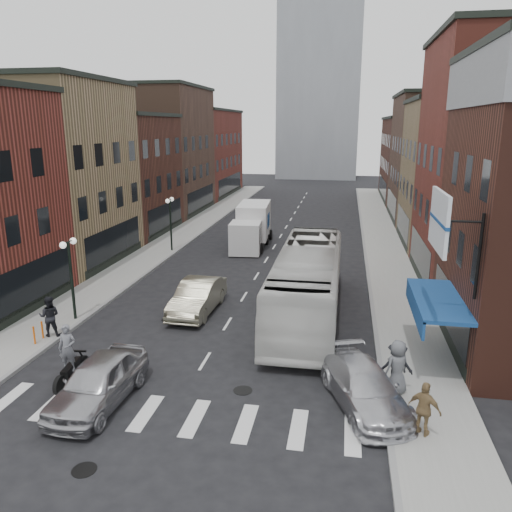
{
  "coord_description": "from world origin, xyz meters",
  "views": [
    {
      "loc": [
        5.33,
        -16.89,
        9.34
      ],
      "look_at": [
        0.96,
        7.48,
        2.8
      ],
      "focal_mm": 35.0,
      "sensor_mm": 36.0,
      "label": 1
    }
  ],
  "objects": [
    {
      "name": "curb_right",
      "position": [
        7.0,
        22.0,
        0.0
      ],
      "size": [
        0.2,
        74.0,
        0.16
      ],
      "primitive_type": "cube",
      "color": "gray",
      "rests_on": "ground"
    },
    {
      "name": "bldg_left_mid_a",
      "position": [
        -14.99,
        14.0,
        6.15
      ],
      "size": [
        10.3,
        10.2,
        12.3
      ],
      "color": "#90794F",
      "rests_on": "ground"
    },
    {
      "name": "ped_right_c",
      "position": [
        7.4,
        -0.42,
        1.13
      ],
      "size": [
        1.15,
        1.06,
        1.97
      ],
      "primitive_type": "imported",
      "rotation": [
        0.0,
        0.0,
        3.75
      ],
      "color": "#54575B",
      "rests_on": "sidewalk_right"
    },
    {
      "name": "ped_right_b",
      "position": [
        7.99,
        -2.84,
        1.02
      ],
      "size": [
        1.14,
        0.94,
        1.74
      ],
      "primitive_type": "imported",
      "rotation": [
        0.0,
        0.0,
        2.64
      ],
      "color": "olive",
      "rests_on": "sidewalk_right"
    },
    {
      "name": "ped_left_solo",
      "position": [
        -7.4,
        1.94,
        1.08
      ],
      "size": [
        1.01,
        0.75,
        1.85
      ],
      "primitive_type": "imported",
      "rotation": [
        0.0,
        0.0,
        3.43
      ],
      "color": "black",
      "rests_on": "sidewalk_left"
    },
    {
      "name": "crosswalk_stripes",
      "position": [
        0.0,
        -3.0,
        0.0
      ],
      "size": [
        12.0,
        2.2,
        0.01
      ],
      "primitive_type": "cube",
      "color": "silver",
      "rests_on": "ground"
    },
    {
      "name": "sedan_left_far",
      "position": [
        -1.86,
        6.28,
        0.83
      ],
      "size": [
        1.92,
        5.07,
        1.65
      ],
      "primitive_type": "imported",
      "rotation": [
        0.0,
        0.0,
        -0.03
      ],
      "color": "#B2AD91",
      "rests_on": "ground"
    },
    {
      "name": "box_truck",
      "position": [
        -1.77,
        20.86,
        1.62
      ],
      "size": [
        2.64,
        7.65,
        3.27
      ],
      "rotation": [
        0.0,
        0.0,
        0.07
      ],
      "color": "silver",
      "rests_on": "ground"
    },
    {
      "name": "sidewalk_left",
      "position": [
        -8.5,
        22.0,
        0.07
      ],
      "size": [
        3.0,
        74.0,
        0.15
      ],
      "primitive_type": "cube",
      "color": "gray",
      "rests_on": "ground"
    },
    {
      "name": "streetlamp_near",
      "position": [
        -7.4,
        4.0,
        2.91
      ],
      "size": [
        0.32,
        1.22,
        4.11
      ],
      "color": "black",
      "rests_on": "ground"
    },
    {
      "name": "ped_right_a",
      "position": [
        7.4,
        -0.17,
        1.06
      ],
      "size": [
        1.2,
        0.63,
        1.82
      ],
      "primitive_type": "imported",
      "rotation": [
        0.0,
        0.0,
        3.19
      ],
      "color": "black",
      "rests_on": "sidewalk_right"
    },
    {
      "name": "billboard_sign",
      "position": [
        8.59,
        0.5,
        6.13
      ],
      "size": [
        1.52,
        3.0,
        3.7
      ],
      "color": "black",
      "rests_on": "ground"
    },
    {
      "name": "bldg_left_mid_b",
      "position": [
        -14.99,
        24.0,
        5.15
      ],
      "size": [
        10.3,
        10.2,
        10.3
      ],
      "color": "#462119",
      "rests_on": "ground"
    },
    {
      "name": "bldg_left_far_a",
      "position": [
        -14.99,
        35.0,
        6.65
      ],
      "size": [
        10.3,
        12.2,
        13.3
      ],
      "color": "#4E3427",
      "rests_on": "ground"
    },
    {
      "name": "curb_car",
      "position": [
        6.28,
        -1.25,
        0.71
      ],
      "size": [
        3.57,
        5.28,
        1.42
      ],
      "primitive_type": "imported",
      "rotation": [
        0.0,
        0.0,
        0.36
      ],
      "color": "silver",
      "rests_on": "ground"
    },
    {
      "name": "streetlamp_far",
      "position": [
        -7.4,
        18.0,
        2.91
      ],
      "size": [
        0.32,
        1.22,
        4.11
      ],
      "color": "black",
      "rests_on": "ground"
    },
    {
      "name": "bldg_right_far_a",
      "position": [
        14.99,
        35.0,
        6.15
      ],
      "size": [
        10.3,
        12.2,
        12.3
      ],
      "color": "#4E3427",
      "rests_on": "ground"
    },
    {
      "name": "sedan_left_near",
      "position": [
        -2.7,
        -2.69,
        0.82
      ],
      "size": [
        2.13,
        4.87,
        1.63
      ],
      "primitive_type": "imported",
      "rotation": [
        0.0,
        0.0,
        -0.04
      ],
      "color": "#B3B2B7",
      "rests_on": "ground"
    },
    {
      "name": "bldg_right_mid_b",
      "position": [
        14.99,
        24.0,
        5.65
      ],
      "size": [
        10.3,
        10.2,
        11.3
      ],
      "color": "#90794F",
      "rests_on": "ground"
    },
    {
      "name": "transit_bus",
      "position": [
        3.7,
        6.68,
        1.78
      ],
      "size": [
        2.99,
        12.78,
        3.56
      ],
      "primitive_type": "imported",
      "rotation": [
        0.0,
        0.0,
        -0.0
      ],
      "color": "silver",
      "rests_on": "ground"
    },
    {
      "name": "bldg_right_far_b",
      "position": [
        14.99,
        49.0,
        5.15
      ],
      "size": [
        10.3,
        16.2,
        10.3
      ],
      "color": "#462119",
      "rests_on": "ground"
    },
    {
      "name": "distant_tower",
      "position": [
        0.0,
        78.0,
        25.0
      ],
      "size": [
        14.0,
        14.0,
        50.0
      ],
      "primitive_type": "cube",
      "color": "#9399A0",
      "rests_on": "ground"
    },
    {
      "name": "sidewalk_right",
      "position": [
        8.5,
        22.0,
        0.07
      ],
      "size": [
        3.0,
        74.0,
        0.15
      ],
      "primitive_type": "cube",
      "color": "gray",
      "rests_on": "ground"
    },
    {
      "name": "bldg_left_far_b",
      "position": [
        -14.99,
        49.0,
        5.65
      ],
      "size": [
        10.3,
        16.2,
        11.3
      ],
      "color": "maroon",
      "rests_on": "ground"
    },
    {
      "name": "awning_blue",
      "position": [
        8.93,
        2.5,
        2.63
      ],
      "size": [
        1.8,
        5.0,
        0.78
      ],
      "color": "navy",
      "rests_on": "ground"
    },
    {
      "name": "bike_rack",
      "position": [
        -7.6,
        1.3,
        0.55
      ],
      "size": [
        0.08,
        0.68,
        0.8
      ],
      "color": "#D8590C",
      "rests_on": "sidewalk_left"
    },
    {
      "name": "curb_left",
      "position": [
        -7.0,
        22.0,
        0.0
      ],
      "size": [
        0.2,
        74.0,
        0.16
      ],
      "primitive_type": "cube",
      "color": "gray",
      "rests_on": "ground"
    },
    {
      "name": "motorcycle_rider",
      "position": [
        -4.37,
        -1.66,
        1.11
      ],
      "size": [
        0.7,
        2.32,
        2.37
      ],
      "rotation": [
        0.0,
        0.0,
        0.13
      ],
      "color": "black",
      "rests_on": "ground"
    },
    {
      "name": "ground",
      "position": [
        0.0,
        0.0,
        0.0
      ],
      "size": [
        160.0,
        160.0,
        0.0
      ],
      "primitive_type": "plane",
      "color": "black",
      "rests_on": "ground"
    }
  ]
}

